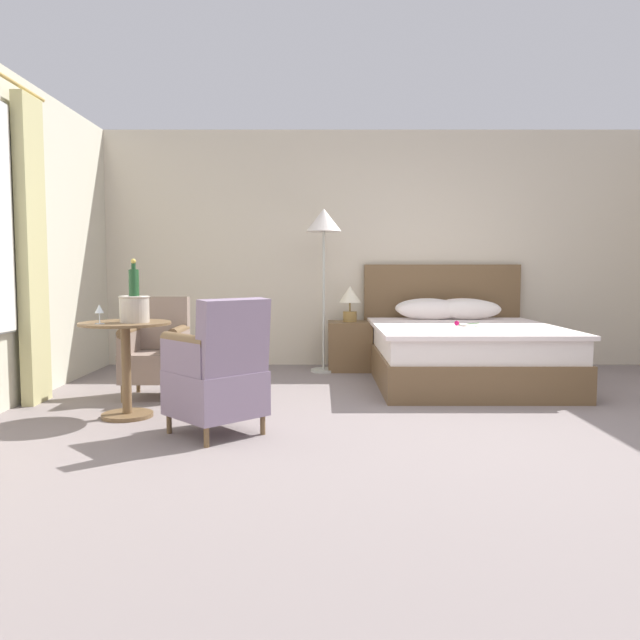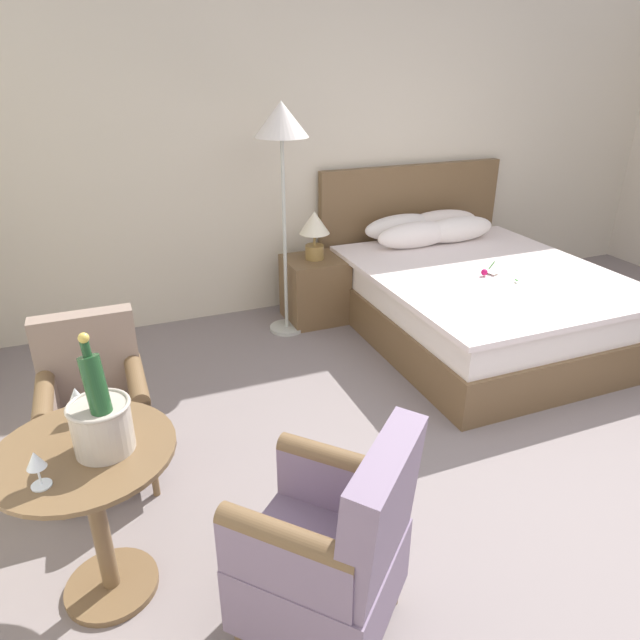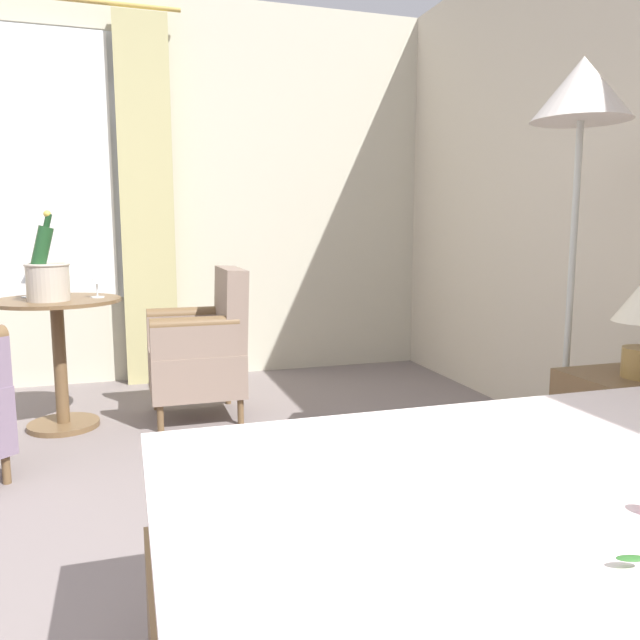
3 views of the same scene
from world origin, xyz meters
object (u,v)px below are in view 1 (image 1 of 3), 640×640
object	(u,v)px
bedside_lamp	(353,299)
side_table_round	(129,357)
bed	(464,348)
wine_glass_near_edge	(103,310)
nightstand	(353,346)
champagne_bucket	(138,305)
armchair_facing_bed	(221,373)
floor_lamp_brass	(327,231)
armchair_by_window	(160,350)
wine_glass_near_bucket	(136,307)

from	to	relation	value
bedside_lamp	side_table_round	bearing A→B (deg)	-128.82
bed	side_table_round	xyz separation A→B (m)	(-2.87, -1.55, 0.13)
bedside_lamp	wine_glass_near_edge	world-z (taller)	bedside_lamp
nightstand	champagne_bucket	xyz separation A→B (m)	(-1.71, -2.26, 0.58)
bed	armchair_facing_bed	distance (m)	2.95
champagne_bucket	bed	bearing A→B (deg)	29.56
nightstand	wine_glass_near_edge	size ratio (longest dim) A/B	3.83
bedside_lamp	armchair_facing_bed	bearing A→B (deg)	-110.21
floor_lamp_brass	champagne_bucket	world-z (taller)	floor_lamp_brass
bed	champagne_bucket	xyz separation A→B (m)	(-2.79, -1.58, 0.52)
champagne_bucket	armchair_facing_bed	world-z (taller)	champagne_bucket
nightstand	floor_lamp_brass	distance (m)	1.30
bedside_lamp	nightstand	bearing A→B (deg)	-0.00
nightstand	armchair_by_window	xyz separation A→B (m)	(-1.77, -1.45, 0.14)
side_table_round	wine_glass_near_bucket	xyz separation A→B (m)	(-0.00, 0.21, 0.37)
nightstand	bedside_lamp	world-z (taller)	bedside_lamp
bedside_lamp	wine_glass_near_edge	size ratio (longest dim) A/B	2.79
side_table_round	champagne_bucket	distance (m)	0.41
bed	armchair_by_window	world-z (taller)	bed
armchair_by_window	nightstand	bearing A→B (deg)	39.37
floor_lamp_brass	wine_glass_near_edge	bearing A→B (deg)	-125.75
floor_lamp_brass	side_table_round	size ratio (longest dim) A/B	2.45
armchair_by_window	champagne_bucket	bearing A→B (deg)	-86.19
bed	armchair_by_window	distance (m)	2.95
nightstand	side_table_round	distance (m)	2.87
armchair_facing_bed	champagne_bucket	bearing A→B (deg)	145.00
floor_lamp_brass	armchair_facing_bed	world-z (taller)	floor_lamp_brass
bedside_lamp	wine_glass_near_edge	bearing A→B (deg)	-128.94
floor_lamp_brass	wine_glass_near_bucket	size ratio (longest dim) A/B	12.07
side_table_round	wine_glass_near_bucket	world-z (taller)	wine_glass_near_bucket
armchair_by_window	bed	bearing A→B (deg)	15.22
nightstand	champagne_bucket	size ratio (longest dim) A/B	1.14
wine_glass_near_bucket	wine_glass_near_edge	xyz separation A→B (m)	(-0.13, -0.37, -0.00)
bedside_lamp	wine_glass_near_bucket	bearing A→B (deg)	-131.73
nightstand	wine_glass_near_bucket	bearing A→B (deg)	-131.73
side_table_round	wine_glass_near_edge	distance (m)	0.42
side_table_round	armchair_facing_bed	size ratio (longest dim) A/B	0.78
bed	wine_glass_near_edge	xyz separation A→B (m)	(-3.01, -1.71, 0.49)
side_table_round	wine_glass_near_edge	bearing A→B (deg)	-130.59
nightstand	champagne_bucket	distance (m)	2.89
bed	nightstand	size ratio (longest dim) A/B	4.11
bed	side_table_round	size ratio (longest dim) A/B	3.07
champagne_bucket	armchair_by_window	xyz separation A→B (m)	(-0.05, 0.81, -0.45)
champagne_bucket	wine_glass_near_bucket	xyz separation A→B (m)	(-0.09, 0.24, -0.03)
floor_lamp_brass	wine_glass_near_edge	world-z (taller)	floor_lamp_brass
champagne_bucket	armchair_by_window	world-z (taller)	champagne_bucket
champagne_bucket	side_table_round	bearing A→B (deg)	160.13
bed	nightstand	xyz separation A→B (m)	(-1.08, 0.67, -0.06)
bedside_lamp	champagne_bucket	distance (m)	2.84
wine_glass_near_edge	armchair_facing_bed	distance (m)	1.06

